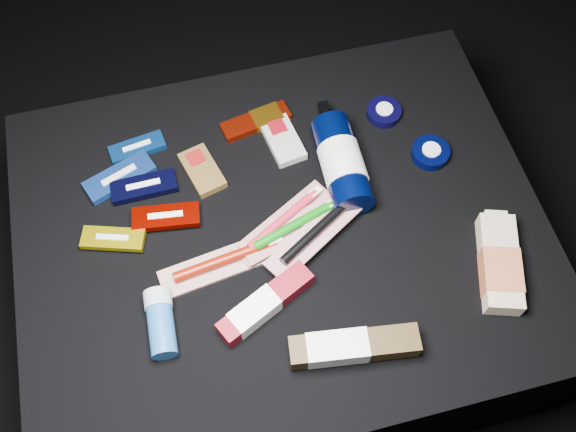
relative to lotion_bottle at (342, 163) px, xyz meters
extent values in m
plane|color=black|center=(-0.14, -0.09, -0.44)|extent=(3.00, 3.00, 0.00)
cube|color=black|center=(-0.14, -0.09, -0.24)|extent=(0.98, 0.78, 0.40)
cube|color=#0F479A|center=(-0.38, 0.15, -0.03)|extent=(0.11, 0.06, 0.01)
cube|color=silver|center=(-0.38, 0.15, -0.03)|extent=(0.06, 0.02, 0.01)
cube|color=blue|center=(-0.42, 0.09, -0.03)|extent=(0.15, 0.10, 0.02)
cube|color=beige|center=(-0.42, 0.09, -0.03)|extent=(0.07, 0.04, 0.02)
cube|color=black|center=(-0.37, 0.06, -0.03)|extent=(0.13, 0.05, 0.01)
cube|color=white|center=(-0.37, 0.06, -0.03)|extent=(0.06, 0.01, 0.02)
cube|color=#D4C007|center=(-0.44, -0.04, -0.03)|extent=(0.12, 0.07, 0.01)
cube|color=silver|center=(-0.44, -0.04, -0.02)|extent=(0.06, 0.03, 0.01)
cube|color=#810700|center=(-0.34, -0.02, -0.02)|extent=(0.13, 0.06, 0.01)
cube|color=white|center=(-0.34, -0.02, -0.02)|extent=(0.07, 0.02, 0.02)
cube|color=#523C1A|center=(-0.26, 0.07, -0.03)|extent=(0.08, 0.12, 0.02)
cube|color=maroon|center=(-0.27, 0.10, -0.03)|extent=(0.04, 0.04, 0.02)
cube|color=#9FA099|center=(-0.09, 0.10, -0.03)|extent=(0.08, 0.12, 0.02)
cube|color=maroon|center=(-0.10, 0.13, -0.03)|extent=(0.04, 0.04, 0.02)
cube|color=maroon|center=(-0.13, 0.16, -0.03)|extent=(0.15, 0.07, 0.02)
cube|color=#B57412|center=(-0.11, 0.16, -0.03)|extent=(0.07, 0.06, 0.02)
cylinder|color=black|center=(0.00, 0.00, 0.00)|extent=(0.08, 0.20, 0.08)
cylinder|color=silver|center=(0.00, -0.01, 0.00)|extent=(0.08, 0.09, 0.08)
cylinder|color=black|center=(0.00, 0.11, 0.00)|extent=(0.03, 0.03, 0.03)
cube|color=black|center=(0.00, 0.13, -0.01)|extent=(0.02, 0.03, 0.02)
cylinder|color=black|center=(0.13, 0.12, -0.03)|extent=(0.07, 0.07, 0.02)
cylinder|color=silver|center=(0.13, 0.12, -0.03)|extent=(0.03, 0.03, 0.02)
cylinder|color=black|center=(0.18, 0.00, -0.03)|extent=(0.07, 0.07, 0.02)
cylinder|color=silver|center=(0.18, 0.00, -0.03)|extent=(0.04, 0.04, 0.02)
cube|color=#C9B18F|center=(0.22, -0.26, -0.02)|extent=(0.12, 0.19, 0.04)
cube|color=#B25E38|center=(0.21, -0.28, -0.02)|extent=(0.09, 0.10, 0.04)
cube|color=#C9B18F|center=(0.24, -0.17, -0.02)|extent=(0.04, 0.03, 0.03)
cylinder|color=#1D4F8B|center=(-0.38, -0.24, -0.02)|extent=(0.05, 0.09, 0.04)
cylinder|color=#95A2B0|center=(-0.38, -0.18, -0.01)|extent=(0.05, 0.03, 0.05)
cube|color=silver|center=(-0.25, -0.13, -0.04)|extent=(0.25, 0.09, 0.01)
cylinder|color=#660F04|center=(-0.25, -0.13, -0.02)|extent=(0.19, 0.05, 0.02)
cube|color=silver|center=(-0.16, -0.12, -0.02)|extent=(0.03, 0.02, 0.01)
cube|color=#B4ABA7|center=(-0.13, -0.08, -0.03)|extent=(0.21, 0.15, 0.01)
cylinder|color=#A71C2C|center=(-0.13, -0.08, -0.02)|extent=(0.16, 0.10, 0.02)
cube|color=silver|center=(-0.06, -0.04, -0.02)|extent=(0.03, 0.02, 0.01)
cube|color=#A9A49F|center=(-0.12, -0.10, -0.02)|extent=(0.22, 0.11, 0.01)
cylinder|color=#085F0A|center=(-0.12, -0.10, -0.01)|extent=(0.17, 0.07, 0.02)
cube|color=silver|center=(-0.04, -0.08, -0.01)|extent=(0.03, 0.02, 0.01)
cube|color=beige|center=(-0.08, -0.12, -0.01)|extent=(0.22, 0.16, 0.01)
cylinder|color=black|center=(-0.08, -0.12, 0.00)|extent=(0.16, 0.11, 0.02)
cube|color=silver|center=(-0.01, -0.08, 0.00)|extent=(0.03, 0.03, 0.01)
cube|color=maroon|center=(-0.20, -0.23, -0.02)|extent=(0.19, 0.12, 0.03)
cube|color=white|center=(-0.23, -0.24, -0.02)|extent=(0.10, 0.08, 0.04)
cube|color=#342510|center=(-0.08, -0.34, -0.01)|extent=(0.22, 0.08, 0.04)
cube|color=silver|center=(-0.11, -0.34, -0.01)|extent=(0.11, 0.06, 0.04)
camera|label=1|loc=(-0.26, -0.62, 1.02)|focal=40.00mm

